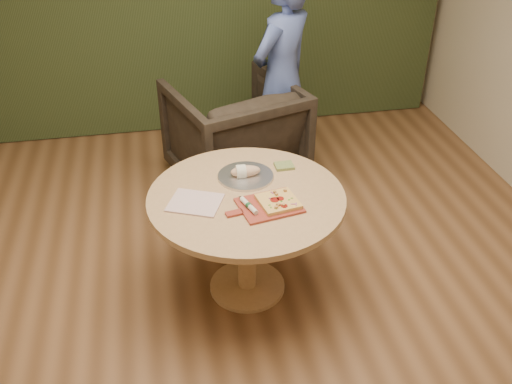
{
  "coord_description": "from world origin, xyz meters",
  "views": [
    {
      "loc": [
        -0.47,
        -2.52,
        2.65
      ],
      "look_at": [
        0.06,
        0.25,
        0.82
      ],
      "focal_mm": 40.0,
      "sensor_mm": 36.0,
      "label": 1
    }
  ],
  "objects_px": {
    "cutlery_roll": "(249,206)",
    "bread_roll": "(244,171)",
    "armchair": "(235,130)",
    "serving_tray": "(246,176)",
    "person_standing": "(282,79)",
    "pizza_paddle": "(268,206)",
    "flatbread_pizza": "(278,201)",
    "pedestal_table": "(247,214)"
  },
  "relations": [
    {
      "from": "flatbread_pizza",
      "to": "bread_roll",
      "type": "relative_size",
      "value": 1.33
    },
    {
      "from": "pizza_paddle",
      "to": "flatbread_pizza",
      "type": "distance_m",
      "value": 0.07
    },
    {
      "from": "serving_tray",
      "to": "person_standing",
      "type": "xyz_separation_m",
      "value": [
        0.52,
        1.25,
        0.13
      ]
    },
    {
      "from": "serving_tray",
      "to": "person_standing",
      "type": "distance_m",
      "value": 1.36
    },
    {
      "from": "pizza_paddle",
      "to": "flatbread_pizza",
      "type": "bearing_deg",
      "value": -5.09
    },
    {
      "from": "cutlery_roll",
      "to": "bread_roll",
      "type": "height_order",
      "value": "bread_roll"
    },
    {
      "from": "armchair",
      "to": "person_standing",
      "type": "xyz_separation_m",
      "value": [
        0.41,
        0.07,
        0.39
      ]
    },
    {
      "from": "flatbread_pizza",
      "to": "armchair",
      "type": "relative_size",
      "value": 0.26
    },
    {
      "from": "pedestal_table",
      "to": "cutlery_roll",
      "type": "relative_size",
      "value": 6.23
    },
    {
      "from": "pizza_paddle",
      "to": "flatbread_pizza",
      "type": "xyz_separation_m",
      "value": [
        0.07,
        0.01,
        0.02
      ]
    },
    {
      "from": "serving_tray",
      "to": "armchair",
      "type": "bearing_deg",
      "value": 84.65
    },
    {
      "from": "armchair",
      "to": "serving_tray",
      "type": "bearing_deg",
      "value": 66.78
    },
    {
      "from": "cutlery_roll",
      "to": "bread_roll",
      "type": "xyz_separation_m",
      "value": [
        0.04,
        0.37,
        0.01
      ]
    },
    {
      "from": "pizza_paddle",
      "to": "armchair",
      "type": "bearing_deg",
      "value": 77.7
    },
    {
      "from": "pedestal_table",
      "to": "person_standing",
      "type": "bearing_deg",
      "value": 69.15
    },
    {
      "from": "armchair",
      "to": "pizza_paddle",
      "type": "bearing_deg",
      "value": 70.59
    },
    {
      "from": "pizza_paddle",
      "to": "person_standing",
      "type": "xyz_separation_m",
      "value": [
        0.45,
        1.6,
        0.13
      ]
    },
    {
      "from": "bread_roll",
      "to": "armchair",
      "type": "xyz_separation_m",
      "value": [
        0.12,
        1.17,
        -0.3
      ]
    },
    {
      "from": "serving_tray",
      "to": "armchair",
      "type": "relative_size",
      "value": 0.36
    },
    {
      "from": "serving_tray",
      "to": "person_standing",
      "type": "height_order",
      "value": "person_standing"
    },
    {
      "from": "pedestal_table",
      "to": "armchair",
      "type": "xyz_separation_m",
      "value": [
        0.14,
        1.38,
        -0.11
      ]
    },
    {
      "from": "pizza_paddle",
      "to": "person_standing",
      "type": "relative_size",
      "value": 0.26
    },
    {
      "from": "pedestal_table",
      "to": "pizza_paddle",
      "type": "xyz_separation_m",
      "value": [
        0.1,
        -0.15,
        0.15
      ]
    },
    {
      "from": "cutlery_roll",
      "to": "pizza_paddle",
      "type": "bearing_deg",
      "value": -15.09
    },
    {
      "from": "bread_roll",
      "to": "person_standing",
      "type": "bearing_deg",
      "value": 66.96
    },
    {
      "from": "pizza_paddle",
      "to": "cutlery_roll",
      "type": "distance_m",
      "value": 0.12
    },
    {
      "from": "armchair",
      "to": "pedestal_table",
      "type": "bearing_deg",
      "value": 66.25
    },
    {
      "from": "pizza_paddle",
      "to": "bread_roll",
      "type": "distance_m",
      "value": 0.37
    },
    {
      "from": "flatbread_pizza",
      "to": "serving_tray",
      "type": "height_order",
      "value": "flatbread_pizza"
    },
    {
      "from": "person_standing",
      "to": "bread_roll",
      "type": "bearing_deg",
      "value": 26.73
    },
    {
      "from": "pedestal_table",
      "to": "person_standing",
      "type": "xyz_separation_m",
      "value": [
        0.55,
        1.46,
        0.28
      ]
    },
    {
      "from": "serving_tray",
      "to": "pizza_paddle",
      "type": "bearing_deg",
      "value": -79.06
    },
    {
      "from": "serving_tray",
      "to": "armchair",
      "type": "distance_m",
      "value": 1.21
    },
    {
      "from": "pedestal_table",
      "to": "flatbread_pizza",
      "type": "height_order",
      "value": "flatbread_pizza"
    },
    {
      "from": "pizza_paddle",
      "to": "cutlery_roll",
      "type": "xyz_separation_m",
      "value": [
        -0.11,
        -0.01,
        0.02
      ]
    },
    {
      "from": "armchair",
      "to": "bread_roll",
      "type": "bearing_deg",
      "value": 66.35
    },
    {
      "from": "serving_tray",
      "to": "armchair",
      "type": "xyz_separation_m",
      "value": [
        0.11,
        1.17,
        -0.26
      ]
    },
    {
      "from": "pizza_paddle",
      "to": "bread_roll",
      "type": "relative_size",
      "value": 2.42
    },
    {
      "from": "pizza_paddle",
      "to": "pedestal_table",
      "type": "bearing_deg",
      "value": 113.38
    },
    {
      "from": "pizza_paddle",
      "to": "serving_tray",
      "type": "xyz_separation_m",
      "value": [
        -0.07,
        0.36,
        -0.0
      ]
    },
    {
      "from": "armchair",
      "to": "flatbread_pizza",
      "type": "bearing_deg",
      "value": 73.04
    },
    {
      "from": "flatbread_pizza",
      "to": "cutlery_roll",
      "type": "distance_m",
      "value": 0.18
    }
  ]
}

